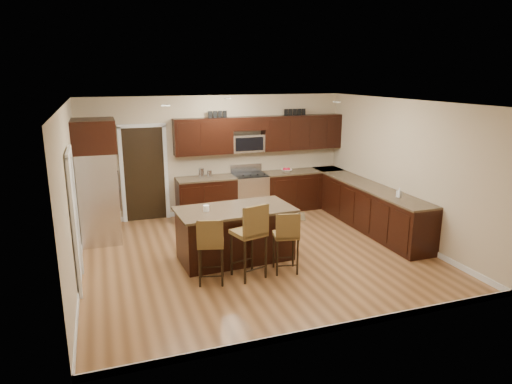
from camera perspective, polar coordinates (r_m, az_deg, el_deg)
name	(u,v)px	position (r m, az deg, el deg)	size (l,w,h in m)	color
floor	(257,254)	(8.31, 0.07, -7.75)	(6.00, 6.00, 0.00)	#95643B
ceiling	(257,102)	(7.71, 0.08, 11.16)	(6.00, 6.00, 0.00)	silver
wall_back	(217,155)	(10.49, -4.87, 4.58)	(6.00, 6.00, 0.00)	#C1AD8B
wall_left	(71,196)	(7.50, -22.12, -0.46)	(5.50, 5.50, 0.00)	#C1AD8B
wall_right	(402,170)	(9.30, 17.83, 2.65)	(5.50, 5.50, 0.00)	#C1AD8B
base_cabinets	(316,200)	(10.14, 7.57, -1.00)	(4.02, 3.96, 0.92)	black
upper_cabinets	(263,133)	(10.56, 0.83, 7.39)	(4.00, 0.33, 0.80)	black
range	(250,193)	(10.58, -0.80, -0.15)	(0.76, 0.64, 1.11)	silver
microwave	(247,143)	(10.49, -1.09, 6.12)	(0.76, 0.31, 0.40)	silver
doorway	(144,174)	(10.26, -13.78, 2.17)	(0.85, 0.03, 2.06)	black
pantry_door	(74,222)	(7.30, -21.81, -3.53)	(0.03, 0.80, 2.04)	white
letter_decor	(257,113)	(10.47, 0.09, 9.83)	(2.20, 0.03, 0.15)	black
island	(235,235)	(7.99, -2.62, -5.42)	(2.05, 1.16, 0.92)	black
stool_left	(211,243)	(6.99, -5.71, -6.40)	(0.49, 0.49, 1.06)	brown
stool_mid	(251,232)	(7.11, -0.62, -5.08)	(0.56, 0.56, 1.23)	brown
stool_right	(286,235)	(7.36, 3.83, -5.41)	(0.46, 0.46, 1.04)	brown
refrigerator	(97,180)	(9.15, -19.22, 1.44)	(0.79, 0.94, 2.35)	silver
floor_mat	(284,216)	(10.45, 3.58, -3.03)	(0.94, 0.62, 0.01)	olive
fruit_bowl	(287,170)	(10.78, 3.83, 2.71)	(0.25, 0.25, 0.06)	silver
soap_bottle	(399,192)	(8.92, 17.47, -0.05)	(0.08, 0.08, 0.18)	#B2B2B2
canister_tall	(201,173)	(10.16, -6.85, 2.36)	(0.12, 0.12, 0.22)	silver
canister_short	(209,174)	(10.21, -5.85, 2.27)	(0.11, 0.11, 0.16)	silver
island_jar	(206,208)	(7.70, -6.24, -2.03)	(0.10, 0.10, 0.10)	white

